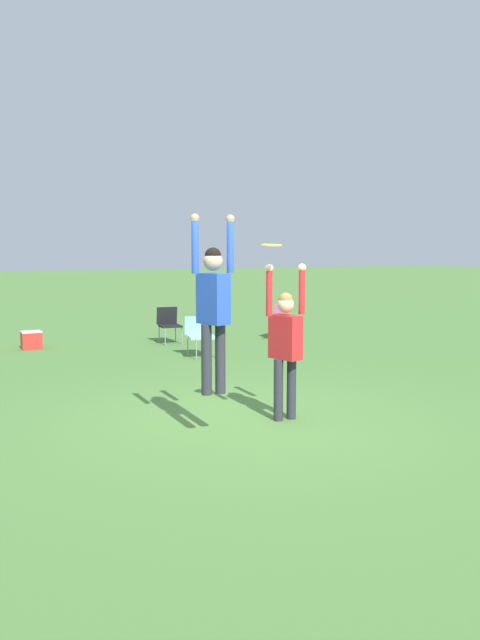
# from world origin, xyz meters

# --- Properties ---
(ground_plane) EXTENTS (120.00, 120.00, 0.00)m
(ground_plane) POSITION_xyz_m (0.00, 0.00, 0.00)
(ground_plane) COLOR #4C7A38
(person_jumping) EXTENTS (0.54, 0.42, 2.05)m
(person_jumping) POSITION_xyz_m (-0.60, -0.39, 1.60)
(person_jumping) COLOR #2D2D38
(person_jumping) RESTS_ON ground_plane
(person_defending) EXTENTS (0.58, 0.46, 1.99)m
(person_defending) POSITION_xyz_m (0.53, -0.10, 1.05)
(person_defending) COLOR #2D2D38
(person_defending) RESTS_ON ground_plane
(frisbee) EXTENTS (0.25, 0.25, 0.03)m
(frisbee) POSITION_xyz_m (0.17, -0.35, 2.22)
(frisbee) COLOR yellow
(camping_chair_0) EXTENTS (0.54, 0.57, 0.84)m
(camping_chair_0) POSITION_xyz_m (1.52, 6.84, 0.50)
(camping_chair_0) COLOR gray
(camping_chair_0) RESTS_ON ground_plane
(camping_chair_1) EXTENTS (0.65, 0.69, 0.81)m
(camping_chair_1) POSITION_xyz_m (1.44, 4.80, 0.48)
(camping_chair_1) COLOR gray
(camping_chair_1) RESTS_ON ground_plane
(camping_chair_2) EXTENTS (0.65, 0.72, 0.85)m
(camping_chair_2) POSITION_xyz_m (4.16, 6.22, 0.48)
(camping_chair_2) COLOR gray
(camping_chair_2) RESTS_ON ground_plane
(cooler_box) EXTENTS (0.42, 0.38, 0.40)m
(cooler_box) POSITION_xyz_m (-1.50, 7.34, 0.20)
(cooler_box) COLOR red
(cooler_box) RESTS_ON ground_plane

